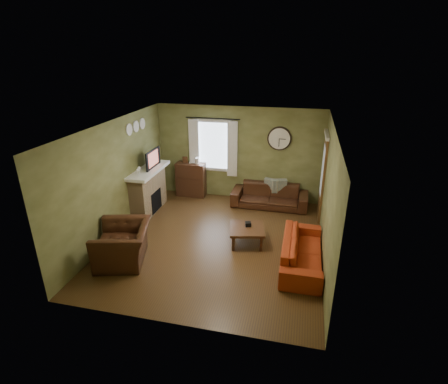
% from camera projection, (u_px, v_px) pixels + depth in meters
% --- Properties ---
extents(floor, '(4.60, 5.20, 0.00)m').
position_uv_depth(floor, '(216.00, 241.00, 7.84)').
color(floor, '#493018').
rests_on(floor, ground).
extents(ceiling, '(4.60, 5.20, 0.00)m').
position_uv_depth(ceiling, '(214.00, 126.00, 6.84)').
color(ceiling, white).
rests_on(ceiling, ground).
extents(wall_left, '(0.00, 5.20, 2.60)m').
position_uv_depth(wall_left, '(116.00, 179.00, 7.83)').
color(wall_left, olive).
rests_on(wall_left, ground).
extents(wall_right, '(0.00, 5.20, 2.60)m').
position_uv_depth(wall_right, '(328.00, 198.00, 6.86)').
color(wall_right, olive).
rests_on(wall_right, ground).
extents(wall_back, '(4.60, 0.00, 2.60)m').
position_uv_depth(wall_back, '(238.00, 154.00, 9.68)').
color(wall_back, olive).
rests_on(wall_back, ground).
extents(wall_front, '(4.60, 0.00, 2.60)m').
position_uv_depth(wall_front, '(170.00, 253.00, 5.00)').
color(wall_front, olive).
rests_on(wall_front, ground).
extents(fireplace, '(0.40, 1.40, 1.10)m').
position_uv_depth(fireplace, '(149.00, 192.00, 9.11)').
color(fireplace, tan).
rests_on(fireplace, floor).
extents(firebox, '(0.04, 0.60, 0.55)m').
position_uv_depth(firebox, '(156.00, 201.00, 9.16)').
color(firebox, black).
rests_on(firebox, fireplace).
extents(mantel, '(0.58, 1.60, 0.08)m').
position_uv_depth(mantel, '(148.00, 170.00, 8.87)').
color(mantel, white).
rests_on(mantel, fireplace).
extents(tv, '(0.08, 0.60, 0.35)m').
position_uv_depth(tv, '(150.00, 161.00, 8.92)').
color(tv, black).
rests_on(tv, mantel).
extents(tv_screen, '(0.02, 0.62, 0.36)m').
position_uv_depth(tv_screen, '(153.00, 159.00, 8.88)').
color(tv_screen, '#994C3F').
rests_on(tv_screen, mantel).
extents(medallion_left, '(0.28, 0.28, 0.03)m').
position_uv_depth(medallion_left, '(129.00, 130.00, 8.18)').
color(medallion_left, white).
rests_on(medallion_left, wall_left).
extents(medallion_mid, '(0.28, 0.28, 0.03)m').
position_uv_depth(medallion_mid, '(136.00, 126.00, 8.49)').
color(medallion_mid, white).
rests_on(medallion_mid, wall_left).
extents(medallion_right, '(0.28, 0.28, 0.03)m').
position_uv_depth(medallion_right, '(142.00, 124.00, 8.80)').
color(medallion_right, white).
rests_on(medallion_right, wall_left).
extents(window_pane, '(1.00, 0.02, 1.30)m').
position_uv_depth(window_pane, '(214.00, 145.00, 9.73)').
color(window_pane, silver).
rests_on(window_pane, wall_back).
extents(curtain_rod, '(0.03, 0.03, 1.50)m').
position_uv_depth(curtain_rod, '(213.00, 118.00, 9.35)').
color(curtain_rod, black).
rests_on(curtain_rod, wall_back).
extents(curtain_left, '(0.28, 0.04, 1.55)m').
position_uv_depth(curtain_left, '(194.00, 147.00, 9.78)').
color(curtain_left, white).
rests_on(curtain_left, wall_back).
extents(curtain_right, '(0.28, 0.04, 1.55)m').
position_uv_depth(curtain_right, '(232.00, 149.00, 9.55)').
color(curtain_right, white).
rests_on(curtain_right, wall_back).
extents(wall_clock, '(0.64, 0.06, 0.64)m').
position_uv_depth(wall_clock, '(279.00, 139.00, 9.21)').
color(wall_clock, white).
rests_on(wall_clock, wall_back).
extents(door, '(0.05, 0.90, 2.10)m').
position_uv_depth(door, '(323.00, 178.00, 8.63)').
color(door, brown).
rests_on(door, floor).
extents(bookshelf, '(0.83, 0.35, 0.99)m').
position_uv_depth(bookshelf, '(191.00, 180.00, 10.10)').
color(bookshelf, '#3D2215').
rests_on(bookshelf, floor).
extents(book, '(0.21, 0.27, 0.02)m').
position_uv_depth(book, '(190.00, 163.00, 9.99)').
color(book, '#432817').
rests_on(book, bookshelf).
extents(sofa_brown, '(2.04, 0.80, 0.60)m').
position_uv_depth(sofa_brown, '(270.00, 196.00, 9.49)').
color(sofa_brown, '#361C10').
rests_on(sofa_brown, floor).
extents(pillow_left, '(0.40, 0.23, 0.38)m').
position_uv_depth(pillow_left, '(271.00, 185.00, 9.53)').
color(pillow_left, gray).
rests_on(pillow_left, sofa_brown).
extents(pillow_right, '(0.41, 0.24, 0.39)m').
position_uv_depth(pillow_right, '(279.00, 186.00, 9.48)').
color(pillow_right, gray).
rests_on(pillow_right, sofa_brown).
extents(sofa_red, '(0.77, 1.97, 0.58)m').
position_uv_depth(sofa_red, '(302.00, 251.00, 6.93)').
color(sofa_red, '#9B2D12').
rests_on(sofa_red, floor).
extents(armchair, '(1.31, 1.41, 0.76)m').
position_uv_depth(armchair, '(123.00, 244.00, 7.01)').
color(armchair, '#361C10').
rests_on(armchair, floor).
extents(coffee_table, '(0.87, 0.87, 0.39)m').
position_uv_depth(coffee_table, '(247.00, 236.00, 7.69)').
color(coffee_table, '#432817').
rests_on(coffee_table, floor).
extents(tissue_box, '(0.15, 0.15, 0.09)m').
position_uv_depth(tissue_box, '(248.00, 226.00, 7.68)').
color(tissue_box, black).
rests_on(tissue_box, coffee_table).
extents(wine_glass_a, '(0.07, 0.07, 0.19)m').
position_uv_depth(wine_glass_a, '(138.00, 173.00, 8.30)').
color(wine_glass_a, white).
rests_on(wine_glass_a, mantel).
extents(wine_glass_b, '(0.08, 0.08, 0.22)m').
position_uv_depth(wine_glass_b, '(139.00, 171.00, 8.37)').
color(wine_glass_b, white).
rests_on(wine_glass_b, mantel).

